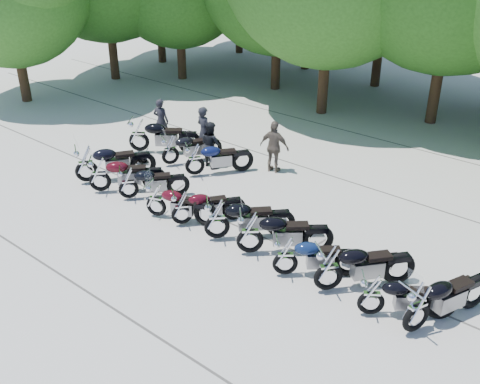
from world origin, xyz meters
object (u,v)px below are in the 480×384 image
Objects in this scene: motorcycle_4 at (182,207)px; motorcycle_5 at (217,218)px; motorcycle_1 at (99,174)px; rider_1 at (211,144)px; motorcycle_11 at (139,134)px; motorcycle_6 at (250,232)px; motorcycle_10 at (418,307)px; motorcycle_12 at (170,149)px; motorcycle_8 at (329,267)px; motorcycle_0 at (86,163)px; rider_2 at (274,147)px; rider_3 at (204,132)px; motorcycle_3 at (156,199)px; motorcycle_2 at (128,182)px; motorcycle_9 at (372,294)px; motorcycle_7 at (286,255)px; rider_0 at (161,121)px.

motorcycle_5 is at bearing -141.52° from motorcycle_4.
motorcycle_1 is 3.90m from rider_1.
motorcycle_11 is at bearing 20.25° from motorcycle_5.
motorcycle_6 is 4.47m from motorcycle_10.
motorcycle_12 is (0.16, 2.82, -0.05)m from motorcycle_1.
rider_1 is at bearing -110.44° from motorcycle_11.
motorcycle_8 is (3.45, -0.05, 0.01)m from motorcycle_5.
motorcycle_11 is (-4.88, 2.70, 0.14)m from motorcycle_4.
motorcycle_12 is at bearing -78.59° from motorcycle_0.
rider_2 is at bearing -4.02° from motorcycle_8.
rider_3 is at bearing -93.45° from motorcycle_11.
motorcycle_8 reaches higher than motorcycle_10.
motorcycle_8 is at bearing -110.33° from motorcycle_3.
rider_3 reaches higher than motorcycle_11.
rider_2 is (2.12, 4.44, 0.30)m from motorcycle_2.
motorcycle_9 is 1.12× the size of rider_3.
rider_1 reaches higher than motorcycle_7.
motorcycle_2 is at bearing 51.71° from motorcycle_9.
motorcycle_9 is (3.50, -0.21, -0.10)m from motorcycle_6.
motorcycle_2 is at bearing 101.68° from rider_1.
motorcycle_11 is (-11.71, 2.75, 0.04)m from motorcycle_10.
motorcycle_6 is 7.71m from motorcycle_11.
motorcycle_2 is at bearing 47.56° from motorcycle_6.
motorcycle_3 is 0.89× the size of motorcycle_5.
motorcycle_3 is 0.83× the size of motorcycle_11.
motorcycle_5 is 0.99× the size of motorcycle_10.
motorcycle_6 is 1.13× the size of motorcycle_7.
motorcycle_8 reaches higher than motorcycle_2.
motorcycle_1 is 2.48m from motorcycle_3.
motorcycle_0 is at bearing 20.79° from motorcycle_10.
motorcycle_1 reaches higher than motorcycle_12.
rider_0 is at bearing -16.50° from motorcycle_2.
motorcycle_2 is 2.70m from motorcycle_12.
motorcycle_2 is (1.90, 0.11, -0.12)m from motorcycle_0.
motorcycle_10 reaches higher than motorcycle_1.
motorcycle_11 reaches higher than motorcycle_5.
rider_0 is 0.92× the size of rider_3.
motorcycle_0 is 4.26m from rider_3.
motorcycle_2 is 1.46m from motorcycle_3.
rider_3 is at bearing -17.53° from rider_1.
rider_3 is (-8.77, 4.14, 0.33)m from motorcycle_9.
motorcycle_0 is 1.23× the size of motorcycle_9.
motorcycle_9 is 11.65m from rider_0.
motorcycle_6 is at bearing 36.85° from motorcycle_8.
motorcycle_9 is 0.98m from motorcycle_10.
motorcycle_11 is at bearing 32.86° from motorcycle_3.
motorcycle_11 reaches higher than motorcycle_7.
rider_3 reaches higher than rider_2.
motorcycle_6 is at bearing 19.33° from motorcycle_10.
motorcycle_8 is (8.94, 0.05, -0.03)m from motorcycle_0.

